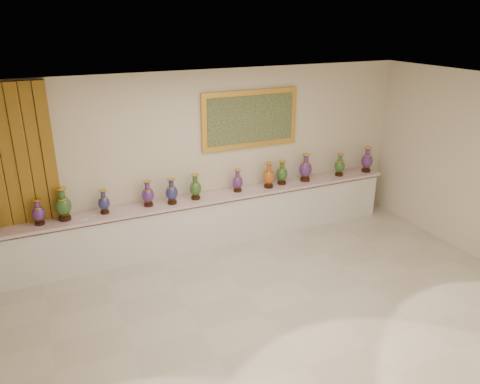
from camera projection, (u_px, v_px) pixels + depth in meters
name	position (u px, v px, depth m)	size (l,w,h in m)	color
ground	(262.00, 314.00, 6.38)	(8.00, 8.00, 0.00)	beige
room	(46.00, 174.00, 6.95)	(8.00, 8.00, 8.00)	beige
counter	(203.00, 222.00, 8.15)	(7.28, 0.48, 0.90)	white
vase_1	(38.00, 213.00, 6.89)	(0.23, 0.23, 0.40)	black
vase_2	(63.00, 206.00, 7.03)	(0.28, 0.28, 0.52)	black
vase_3	(104.00, 203.00, 7.29)	(0.24, 0.24, 0.39)	black
vase_4	(148.00, 195.00, 7.56)	(0.22, 0.22, 0.43)	black
vase_5	(172.00, 192.00, 7.66)	(0.26, 0.26, 0.44)	black
vase_6	(195.00, 188.00, 7.85)	(0.25, 0.25, 0.44)	black
vase_7	(238.00, 182.00, 8.19)	(0.22, 0.22, 0.40)	black
vase_8	(269.00, 176.00, 8.37)	(0.24, 0.24, 0.47)	black
vase_9	(282.00, 174.00, 8.54)	(0.27, 0.27, 0.44)	black
vase_10	(305.00, 169.00, 8.70)	(0.27, 0.27, 0.52)	black
vase_11	(340.00, 166.00, 9.00)	(0.25, 0.25, 0.44)	black
vase_12	(367.00, 161.00, 9.22)	(0.25, 0.25, 0.49)	black
label_card	(85.00, 220.00, 7.10)	(0.10, 0.06, 0.00)	white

